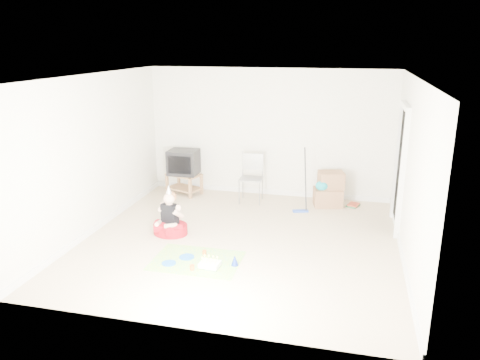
% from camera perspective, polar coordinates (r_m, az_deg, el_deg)
% --- Properties ---
extents(ground, '(5.00, 5.00, 0.00)m').
position_cam_1_polar(ground, '(7.63, 0.03, -7.38)').
color(ground, beige).
rests_on(ground, ground).
extents(doorway_recess, '(0.02, 0.90, 2.05)m').
position_cam_1_polar(doorway_recess, '(8.29, 18.99, 1.17)').
color(doorway_recess, black).
rests_on(doorway_recess, ground).
extents(tv_stand, '(0.80, 0.64, 0.43)m').
position_cam_1_polar(tv_stand, '(9.90, -6.82, -0.23)').
color(tv_stand, '#9B6E46').
rests_on(tv_stand, ground).
extents(crt_tv, '(0.60, 0.50, 0.51)m').
position_cam_1_polar(crt_tv, '(9.79, -6.90, 2.18)').
color(crt_tv, black).
rests_on(crt_tv, tv_stand).
extents(folding_chair, '(0.46, 0.44, 0.99)m').
position_cam_1_polar(folding_chair, '(9.27, 1.36, 0.15)').
color(folding_chair, gray).
rests_on(folding_chair, ground).
extents(cardboard_boxes, '(0.62, 0.54, 0.68)m').
position_cam_1_polar(cardboard_boxes, '(9.25, 10.77, -1.17)').
color(cardboard_boxes, '#966948').
rests_on(cardboard_boxes, ground).
extents(floor_mop, '(0.31, 0.38, 1.18)m').
position_cam_1_polar(floor_mop, '(8.85, 7.44, -2.27)').
color(floor_mop, blue).
rests_on(floor_mop, ground).
extents(book_pile, '(0.28, 0.31, 0.06)m').
position_cam_1_polar(book_pile, '(9.41, 13.69, -2.98)').
color(book_pile, '#21653D').
rests_on(book_pile, ground).
extents(seated_woman, '(0.71, 0.71, 0.85)m').
position_cam_1_polar(seated_woman, '(7.91, -8.50, -5.21)').
color(seated_woman, maroon).
rests_on(seated_woman, ground).
extents(party_mat, '(1.29, 0.93, 0.01)m').
position_cam_1_polar(party_mat, '(6.99, -5.31, -9.75)').
color(party_mat, '#FA348D').
rests_on(party_mat, ground).
extents(birthday_cake, '(0.30, 0.24, 0.14)m').
position_cam_1_polar(birthday_cake, '(6.77, -3.69, -10.28)').
color(birthday_cake, white).
rests_on(birthday_cake, party_mat).
extents(blue_plate_near, '(0.25, 0.25, 0.01)m').
position_cam_1_polar(blue_plate_near, '(7.09, -6.50, -9.30)').
color(blue_plate_near, blue).
rests_on(blue_plate_near, party_mat).
extents(blue_plate_far, '(0.22, 0.22, 0.01)m').
position_cam_1_polar(blue_plate_far, '(6.95, -8.67, -9.99)').
color(blue_plate_far, blue).
rests_on(blue_plate_far, party_mat).
extents(orange_cup_near, '(0.06, 0.06, 0.07)m').
position_cam_1_polar(orange_cup_near, '(7.14, -4.36, -8.81)').
color(orange_cup_near, '#D95B18').
rests_on(orange_cup_near, party_mat).
extents(orange_cup_far, '(0.08, 0.08, 0.07)m').
position_cam_1_polar(orange_cup_far, '(6.71, -5.87, -10.56)').
color(orange_cup_far, '#D95B18').
rests_on(orange_cup_far, party_mat).
extents(blue_party_hat, '(0.13, 0.13, 0.16)m').
position_cam_1_polar(blue_party_hat, '(6.79, -0.65, -9.74)').
color(blue_party_hat, '#1730A1').
rests_on(blue_party_hat, party_mat).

